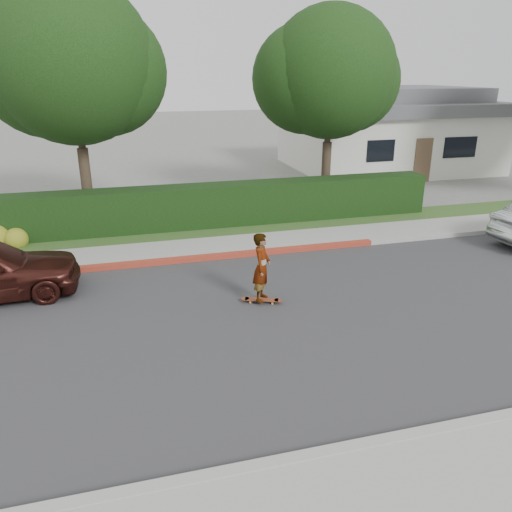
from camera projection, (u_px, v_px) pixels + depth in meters
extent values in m
plane|color=slate|center=(413.00, 304.00, 11.69)|extent=(120.00, 120.00, 0.00)
cube|color=#2D2D30|center=(413.00, 303.00, 11.69)|extent=(60.00, 8.00, 0.01)
cube|color=#9E9E99|center=(340.00, 245.00, 15.37)|extent=(60.00, 0.20, 0.15)
cube|color=#9C3322|center=(178.00, 260.00, 14.14)|extent=(12.00, 0.21, 0.15)
cube|color=gray|center=(329.00, 237.00, 16.19)|extent=(60.00, 1.60, 0.12)
cube|color=#2D4C1E|center=(311.00, 223.00, 17.64)|extent=(60.00, 1.60, 0.10)
cube|color=black|center=(224.00, 206.00, 17.20)|extent=(15.00, 1.00, 1.50)
sphere|color=#2D4C19|center=(16.00, 239.00, 15.19)|extent=(0.70, 0.70, 0.70)
cylinder|color=#33261C|center=(87.00, 188.00, 17.06)|extent=(0.36, 0.36, 2.70)
cylinder|color=#33261C|center=(80.00, 127.00, 16.35)|extent=(0.24, 0.24, 2.25)
sphere|color=black|center=(72.00, 61.00, 15.64)|extent=(5.20, 5.20, 5.20)
sphere|color=black|center=(47.00, 68.00, 15.88)|extent=(4.42, 4.42, 4.42)
sphere|color=black|center=(103.00, 71.00, 16.24)|extent=(4.16, 4.16, 4.16)
cylinder|color=#33261C|center=(326.00, 174.00, 19.76)|extent=(0.36, 0.36, 2.52)
cylinder|color=#33261C|center=(328.00, 125.00, 19.09)|extent=(0.24, 0.24, 2.10)
sphere|color=black|center=(331.00, 73.00, 18.43)|extent=(4.80, 4.80, 4.80)
sphere|color=black|center=(306.00, 79.00, 18.67)|extent=(4.08, 4.08, 4.08)
sphere|color=black|center=(349.00, 81.00, 19.03)|extent=(3.84, 3.84, 3.84)
cube|color=beige|center=(386.00, 140.00, 27.60)|extent=(10.00, 8.00, 3.00)
cube|color=#4C4C51|center=(389.00, 106.00, 26.97)|extent=(10.60, 8.60, 0.60)
cube|color=#4C4C51|center=(390.00, 95.00, 26.76)|extent=(8.40, 6.40, 0.80)
cube|color=black|center=(381.00, 151.00, 23.31)|extent=(1.40, 0.06, 1.00)
cube|color=black|center=(460.00, 147.00, 24.37)|extent=(1.80, 0.06, 1.00)
cube|color=brown|center=(423.00, 160.00, 24.07)|extent=(0.90, 0.06, 2.10)
cylinder|color=#C77636|center=(250.00, 302.00, 11.66)|extent=(0.06, 0.05, 0.05)
cylinder|color=#C77636|center=(251.00, 300.00, 11.80)|extent=(0.06, 0.05, 0.05)
cylinder|color=#C77636|center=(272.00, 304.00, 11.61)|extent=(0.06, 0.05, 0.05)
cylinder|color=#C77636|center=(273.00, 301.00, 11.75)|extent=(0.06, 0.05, 0.05)
cube|color=silver|center=(251.00, 300.00, 11.72)|extent=(0.10, 0.16, 0.02)
cube|color=silver|center=(273.00, 301.00, 11.67)|extent=(0.10, 0.16, 0.02)
cube|color=maroon|center=(262.00, 299.00, 11.69)|extent=(0.80, 0.46, 0.02)
cylinder|color=maroon|center=(245.00, 299.00, 11.73)|extent=(0.25, 0.25, 0.02)
cylinder|color=maroon|center=(278.00, 300.00, 11.65)|extent=(0.25, 0.25, 0.02)
imported|color=white|center=(262.00, 267.00, 11.40)|extent=(0.63, 0.70, 1.62)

